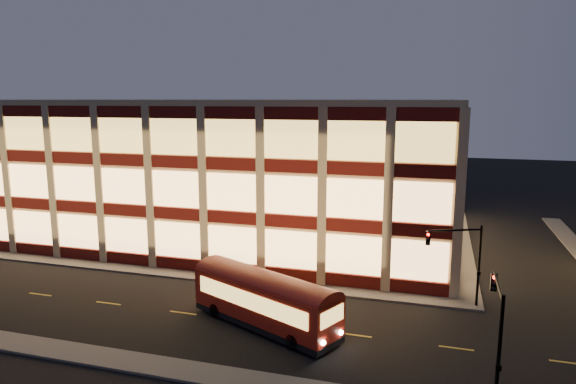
% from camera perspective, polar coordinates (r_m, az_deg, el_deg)
% --- Properties ---
extents(ground, '(200.00, 200.00, 0.00)m').
position_cam_1_polar(ground, '(43.83, -12.54, -9.37)').
color(ground, black).
rests_on(ground, ground).
extents(sidewalk_office_south, '(54.00, 2.00, 0.15)m').
position_cam_1_polar(sidewalk_office_south, '(46.08, -15.24, -8.41)').
color(sidewalk_office_south, '#514F4C').
rests_on(sidewalk_office_south, ground).
extents(sidewalk_office_east, '(2.00, 30.00, 0.15)m').
position_cam_1_polar(sidewalk_office_east, '(54.95, 18.64, -5.55)').
color(sidewalk_office_east, '#514F4C').
rests_on(sidewalk_office_east, ground).
extents(sidewalk_near, '(100.00, 2.00, 0.15)m').
position_cam_1_polar(sidewalk_near, '(33.97, -23.60, -15.89)').
color(sidewalk_near, '#514F4C').
rests_on(sidewalk_near, ground).
extents(office_building, '(50.45, 30.45, 14.50)m').
position_cam_1_polar(office_building, '(58.24, -7.30, 3.00)').
color(office_building, tan).
rests_on(office_building, ground).
extents(traffic_signal_far, '(3.79, 1.87, 6.00)m').
position_cam_1_polar(traffic_signal_far, '(37.70, 18.64, -6.37)').
color(traffic_signal_far, black).
rests_on(traffic_signal_far, ground).
extents(traffic_signal_near, '(0.32, 4.45, 6.00)m').
position_cam_1_polar(traffic_signal_near, '(27.19, 22.22, -13.11)').
color(traffic_signal_near, black).
rests_on(traffic_signal_near, ground).
extents(trolley_bus, '(10.90, 6.98, 3.65)m').
position_cam_1_polar(trolley_bus, '(33.75, -2.62, -11.54)').
color(trolley_bus, maroon).
rests_on(trolley_bus, ground).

